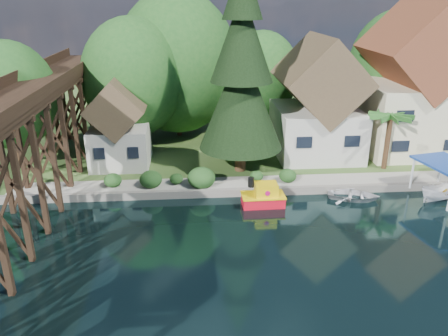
% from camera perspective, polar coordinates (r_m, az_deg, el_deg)
% --- Properties ---
extents(ground, '(140.00, 140.00, 0.00)m').
position_cam_1_polar(ground, '(27.53, 6.13, -10.64)').
color(ground, black).
rests_on(ground, ground).
extents(bank, '(140.00, 52.00, 0.50)m').
position_cam_1_polar(bank, '(58.85, 0.29, 7.38)').
color(bank, '#2F5020').
rests_on(bank, ground).
extents(seawall, '(60.00, 0.40, 0.62)m').
position_cam_1_polar(seawall, '(35.10, 10.30, -2.88)').
color(seawall, slate).
rests_on(seawall, ground).
extents(promenade, '(50.00, 2.60, 0.06)m').
position_cam_1_polar(promenade, '(36.70, 12.86, -1.60)').
color(promenade, gray).
rests_on(promenade, bank).
extents(trestle_bridge, '(4.12, 44.18, 9.30)m').
position_cam_1_polar(trestle_bridge, '(31.64, -25.20, 2.42)').
color(trestle_bridge, black).
rests_on(trestle_bridge, ground).
extents(house_left, '(7.64, 8.64, 11.02)m').
position_cam_1_polar(house_left, '(41.67, 12.09, 7.91)').
color(house_left, beige).
rests_on(house_left, bank).
extents(house_center, '(8.65, 9.18, 13.89)m').
position_cam_1_polar(house_center, '(45.21, 23.22, 9.36)').
color(house_center, beige).
rests_on(house_center, bank).
extents(shed, '(5.09, 5.40, 7.85)m').
position_cam_1_polar(shed, '(39.42, -13.53, 5.04)').
color(shed, beige).
rests_on(shed, bank).
extents(bg_trees, '(49.90, 13.30, 10.57)m').
position_cam_1_polar(bg_trees, '(45.09, 2.95, 12.14)').
color(bg_trees, '#382314').
rests_on(bg_trees, bank).
extents(shrubs, '(15.76, 2.47, 1.70)m').
position_cam_1_polar(shrubs, '(34.80, -3.96, -1.13)').
color(shrubs, '#153914').
rests_on(shrubs, bank).
extents(conifer, '(6.99, 6.99, 17.22)m').
position_cam_1_polar(conifer, '(35.84, 2.30, 12.16)').
color(conifer, '#382314').
rests_on(conifer, bank).
extents(palm_tree, '(4.60, 4.60, 5.21)m').
position_cam_1_polar(palm_tree, '(39.58, 20.94, 6.11)').
color(palm_tree, '#382314').
rests_on(palm_tree, bank).
extents(tugboat, '(3.23, 1.82, 2.32)m').
position_cam_1_polar(tugboat, '(32.71, 5.20, -3.73)').
color(tugboat, red).
rests_on(tugboat, ground).
extents(boat_white_a, '(4.55, 3.81, 0.81)m').
position_cam_1_polar(boat_white_a, '(35.11, 16.58, -3.29)').
color(boat_white_a, silver).
rests_on(boat_white_a, ground).
extents(boat_canopy, '(4.10, 5.24, 3.02)m').
position_cam_1_polar(boat_canopy, '(37.08, 26.82, -1.95)').
color(boat_canopy, white).
rests_on(boat_canopy, ground).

